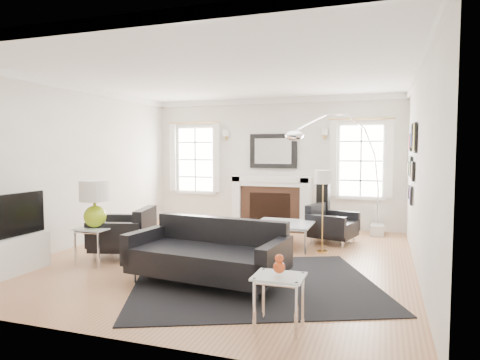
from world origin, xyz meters
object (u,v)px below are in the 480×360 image
(fireplace, at_px, (271,202))
(coffee_table, at_px, (284,225))
(armchair_right, at_px, (330,225))
(sofa, at_px, (209,255))
(armchair_left, at_px, (126,234))
(gourd_lamp, at_px, (95,200))
(arc_floor_lamp, at_px, (338,169))

(fireplace, bearing_deg, coffee_table, -69.07)
(fireplace, distance_m, armchair_right, 1.81)
(sofa, bearing_deg, fireplace, 93.30)
(armchair_left, xyz_separation_m, armchair_right, (2.91, 2.07, -0.04))
(armchair_right, height_order, gourd_lamp, gourd_lamp)
(armchair_right, distance_m, arc_floor_lamp, 1.08)
(armchair_left, bearing_deg, arc_floor_lamp, 39.21)
(armchair_left, distance_m, gourd_lamp, 0.79)
(sofa, xyz_separation_m, arc_floor_lamp, (1.26, 3.26, 0.97))
(coffee_table, relative_size, arc_floor_lamp, 0.40)
(coffee_table, bearing_deg, sofa, -102.18)
(coffee_table, xyz_separation_m, arc_floor_lamp, (0.79, 1.08, 0.92))
(armchair_left, xyz_separation_m, arc_floor_lamp, (3.00, 2.45, 0.97))
(armchair_right, bearing_deg, armchair_left, -144.54)
(fireplace, distance_m, sofa, 4.02)
(fireplace, xyz_separation_m, coffee_table, (0.70, -1.83, -0.14))
(fireplace, height_order, gourd_lamp, gourd_lamp)
(sofa, xyz_separation_m, coffee_table, (0.47, 2.18, 0.05))
(fireplace, bearing_deg, armchair_left, -115.31)
(armchair_right, relative_size, coffee_table, 1.03)
(fireplace, bearing_deg, arc_floor_lamp, -26.82)
(fireplace, distance_m, armchair_left, 3.54)
(coffee_table, height_order, arc_floor_lamp, arc_floor_lamp)
(coffee_table, bearing_deg, arc_floor_lamp, 54.00)
(armchair_right, bearing_deg, fireplace, 141.05)
(armchair_left, bearing_deg, sofa, -24.88)
(coffee_table, relative_size, gourd_lamp, 1.40)
(fireplace, height_order, armchair_right, fireplace)
(armchair_right, bearing_deg, gourd_lamp, -140.38)
(fireplace, height_order, sofa, fireplace)
(sofa, bearing_deg, arc_floor_lamp, 68.92)
(armchair_left, height_order, armchair_right, armchair_left)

